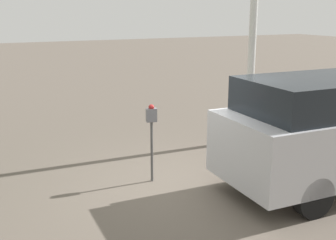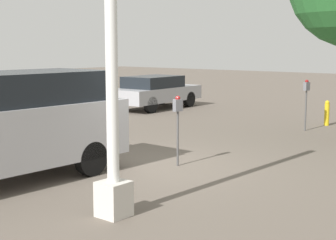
% 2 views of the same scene
% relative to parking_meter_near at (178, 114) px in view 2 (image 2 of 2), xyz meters
% --- Properties ---
extents(ground_plane, '(80.00, 80.00, 0.00)m').
position_rel_parking_meter_near_xyz_m(ground_plane, '(0.47, -0.41, -1.14)').
color(ground_plane, '#60564C').
extents(parking_meter_near, '(0.22, 0.15, 1.54)m').
position_rel_parking_meter_near_xyz_m(parking_meter_near, '(0.00, 0.00, 0.00)').
color(parking_meter_near, '#4C4C4C').
rests_on(parking_meter_near, ground).
extents(parking_meter_far, '(0.22, 0.15, 1.59)m').
position_rel_parking_meter_near_xyz_m(parking_meter_far, '(-6.25, 0.13, 0.03)').
color(parking_meter_far, '#4C4C4C').
rests_on(parking_meter_far, ground).
extents(lamp_post, '(0.44, 0.44, 5.27)m').
position_rel_parking_meter_near_xyz_m(lamp_post, '(3.29, 1.34, 0.73)').
color(lamp_post, beige).
rests_on(lamp_post, ground).
extents(car_distant, '(4.38, 1.93, 1.37)m').
position_rel_parking_meter_near_xyz_m(car_distant, '(-7.62, -7.20, -0.39)').
color(car_distant, '#9E9EA3').
rests_on(car_distant, ground).
extents(fire_hydrant, '(0.16, 0.16, 0.84)m').
position_rel_parking_meter_near_xyz_m(fire_hydrant, '(-7.67, 0.23, -0.72)').
color(fire_hydrant, gold).
rests_on(fire_hydrant, ground).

